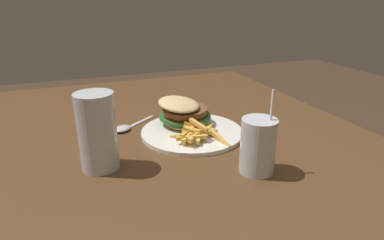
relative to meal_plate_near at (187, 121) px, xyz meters
name	(u,v)px	position (x,y,z in m)	size (l,w,h in m)	color
dining_table	(176,197)	(-0.09, 0.06, -0.17)	(1.35, 1.02, 0.75)	brown
meal_plate_near	(187,121)	(0.00, 0.00, 0.00)	(0.26, 0.26, 0.09)	white
beer_glass	(98,134)	(-0.12, 0.23, 0.05)	(0.08, 0.08, 0.16)	silver
juice_glass	(258,147)	(-0.25, -0.06, 0.03)	(0.07, 0.07, 0.17)	silver
spoon	(125,128)	(0.06, 0.15, -0.02)	(0.11, 0.14, 0.01)	silver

